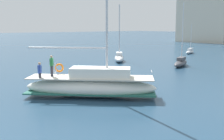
{
  "coord_description": "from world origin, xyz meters",
  "views": [
    {
      "loc": [
        18.41,
        -12.06,
        5.16
      ],
      "look_at": [
        1.69,
        1.26,
        1.8
      ],
      "focal_mm": 44.99,
      "sensor_mm": 36.0,
      "label": 1
    }
  ],
  "objects_px": {
    "moored_catamaran": "(181,62)",
    "moored_cutter_left": "(119,57)",
    "moored_sloop_far": "(190,51)",
    "main_sailboat": "(92,85)"
  },
  "relations": [
    {
      "from": "main_sailboat",
      "to": "moored_cutter_left",
      "type": "bearing_deg",
      "value": 134.52
    },
    {
      "from": "moored_catamaran",
      "to": "moored_cutter_left",
      "type": "bearing_deg",
      "value": -162.26
    },
    {
      "from": "main_sailboat",
      "to": "moored_catamaran",
      "type": "height_order",
      "value": "main_sailboat"
    },
    {
      "from": "main_sailboat",
      "to": "moored_cutter_left",
      "type": "height_order",
      "value": "main_sailboat"
    },
    {
      "from": "moored_sloop_far",
      "to": "moored_catamaran",
      "type": "bearing_deg",
      "value": -57.65
    },
    {
      "from": "moored_catamaran",
      "to": "moored_cutter_left",
      "type": "relative_size",
      "value": 0.98
    },
    {
      "from": "moored_catamaran",
      "to": "moored_cutter_left",
      "type": "xyz_separation_m",
      "value": [
        -8.96,
        -2.87,
        0.05
      ]
    },
    {
      "from": "moored_sloop_far",
      "to": "moored_catamaran",
      "type": "height_order",
      "value": "moored_catamaran"
    },
    {
      "from": "main_sailboat",
      "to": "moored_sloop_far",
      "type": "distance_m",
      "value": 36.48
    },
    {
      "from": "moored_sloop_far",
      "to": "moored_catamaran",
      "type": "xyz_separation_m",
      "value": [
        9.56,
        -15.09,
        0.11
      ]
    }
  ]
}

